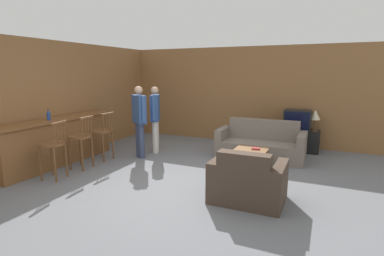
% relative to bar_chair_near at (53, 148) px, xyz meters
% --- Properties ---
extents(ground_plane, '(24.00, 24.00, 0.00)m').
position_rel_bar_chair_near_xyz_m(ground_plane, '(2.23, 0.69, -0.59)').
color(ground_plane, slate).
extents(wall_back, '(9.40, 0.08, 2.60)m').
position_rel_bar_chair_near_xyz_m(wall_back, '(2.23, 4.35, 0.71)').
color(wall_back, olive).
rests_on(wall_back, ground_plane).
extents(wall_left, '(0.08, 8.66, 2.60)m').
position_rel_bar_chair_near_xyz_m(wall_left, '(-1.00, 2.02, 0.71)').
color(wall_left, olive).
rests_on(wall_left, ground_plane).
extents(bar_counter, '(0.55, 2.75, 0.99)m').
position_rel_bar_chair_near_xyz_m(bar_counter, '(-0.67, 0.67, -0.09)').
color(bar_counter, brown).
rests_on(bar_counter, ground_plane).
extents(bar_chair_near, '(0.51, 0.51, 1.07)m').
position_rel_bar_chair_near_xyz_m(bar_chair_near, '(0.00, 0.00, 0.00)').
color(bar_chair_near, brown).
rests_on(bar_chair_near, ground_plane).
extents(bar_chair_mid, '(0.46, 0.46, 1.07)m').
position_rel_bar_chair_near_xyz_m(bar_chair_mid, '(0.00, 0.67, 0.00)').
color(bar_chair_mid, brown).
rests_on(bar_chair_mid, ground_plane).
extents(bar_chair_far, '(0.46, 0.46, 1.07)m').
position_rel_bar_chair_near_xyz_m(bar_chair_far, '(0.00, 1.32, 0.00)').
color(bar_chair_far, brown).
rests_on(bar_chair_far, ground_plane).
extents(couch_far, '(1.92, 0.84, 0.84)m').
position_rel_bar_chair_near_xyz_m(couch_far, '(3.14, 2.95, -0.29)').
color(couch_far, '#70665B').
rests_on(couch_far, ground_plane).
extents(armchair_near, '(1.07, 0.79, 0.82)m').
position_rel_bar_chair_near_xyz_m(armchair_near, '(3.44, 0.49, -0.29)').
color(armchair_near, '#423328').
rests_on(armchair_near, ground_plane).
extents(coffee_table, '(0.62, 0.86, 0.44)m').
position_rel_bar_chair_near_xyz_m(coffee_table, '(3.15, 1.77, -0.22)').
color(coffee_table, brown).
rests_on(coffee_table, ground_plane).
extents(tv_unit, '(1.08, 0.54, 0.52)m').
position_rel_bar_chair_near_xyz_m(tv_unit, '(3.81, 3.96, -0.33)').
color(tv_unit, black).
rests_on(tv_unit, ground_plane).
extents(tv, '(0.64, 0.42, 0.50)m').
position_rel_bar_chair_near_xyz_m(tv, '(3.81, 3.96, 0.18)').
color(tv, black).
rests_on(tv, tv_unit).
extents(bottle, '(0.07, 0.07, 0.22)m').
position_rel_bar_chair_near_xyz_m(bottle, '(-0.61, 0.47, 0.49)').
color(bottle, '#234293').
rests_on(bottle, bar_counter).
extents(book_on_table, '(0.17, 0.16, 0.03)m').
position_rel_bar_chair_near_xyz_m(book_on_table, '(3.23, 1.97, -0.13)').
color(book_on_table, maroon).
rests_on(book_on_table, coffee_table).
extents(table_lamp, '(0.24, 0.24, 0.52)m').
position_rel_bar_chair_near_xyz_m(table_lamp, '(4.21, 3.96, 0.31)').
color(table_lamp, brown).
rests_on(table_lamp, tv_unit).
extents(person_by_window, '(0.34, 0.53, 1.59)m').
position_rel_bar_chair_near_xyz_m(person_by_window, '(0.71, 2.37, 0.31)').
color(person_by_window, silver).
rests_on(person_by_window, ground_plane).
extents(person_by_counter, '(0.49, 0.38, 1.62)m').
position_rel_bar_chair_near_xyz_m(person_by_counter, '(0.62, 1.84, 0.33)').
color(person_by_counter, '#384260').
rests_on(person_by_counter, ground_plane).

